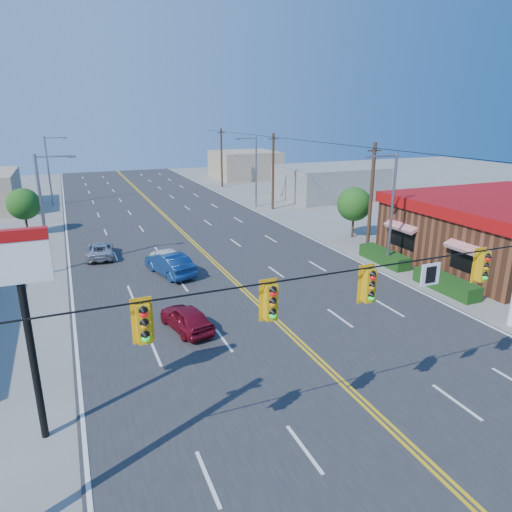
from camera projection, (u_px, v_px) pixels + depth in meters
name	position (u px, v px, depth m)	size (l,w,h in m)	color
ground	(386.00, 425.00, 15.98)	(160.00, 160.00, 0.00)	gray
road	(213.00, 261.00, 33.57)	(20.00, 120.00, 0.06)	#2D2D30
signal_span	(396.00, 297.00, 14.47)	(24.32, 0.34, 9.00)	#47301E
kfc	(507.00, 229.00, 33.17)	(16.30, 12.40, 4.70)	brown
pizza_hut_sign	(22.00, 294.00, 13.89)	(1.90, 0.30, 6.85)	black
streetlight_se	(390.00, 205.00, 30.93)	(2.55, 0.25, 8.00)	gray
streetlight_ne	(255.00, 168.00, 52.06)	(2.55, 0.25, 8.00)	gray
streetlight_sw	(45.00, 208.00, 30.01)	(2.55, 0.25, 8.00)	gray
streetlight_nw	(50.00, 167.00, 52.90)	(2.55, 0.25, 8.00)	gray
utility_pole_near	(371.00, 198.00, 35.07)	(0.28, 0.28, 8.40)	#47301E
utility_pole_mid	(273.00, 172.00, 50.91)	(0.28, 0.28, 8.40)	#47301E
utility_pole_far	(222.00, 158.00, 66.75)	(0.28, 0.28, 8.40)	#47301E
tree_kfc_rear	(354.00, 204.00, 39.44)	(2.94, 2.94, 4.41)	#47301E
tree_west	(24.00, 204.00, 40.28)	(2.80, 2.80, 4.20)	#47301E
bld_east_mid	(329.00, 182.00, 58.70)	(12.00, 10.00, 4.00)	gray
bld_east_far	(245.00, 165.00, 76.90)	(10.00, 10.00, 4.40)	tan
car_magenta	(186.00, 319.00, 22.75)	(1.52, 3.77, 1.28)	maroon
car_blue	(170.00, 265.00, 30.55)	(1.60, 4.59, 1.51)	navy
car_white	(167.00, 258.00, 32.62)	(1.63, 4.01, 1.16)	white
car_silver	(100.00, 251.00, 34.29)	(1.91, 4.15, 1.15)	#B4B4B9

